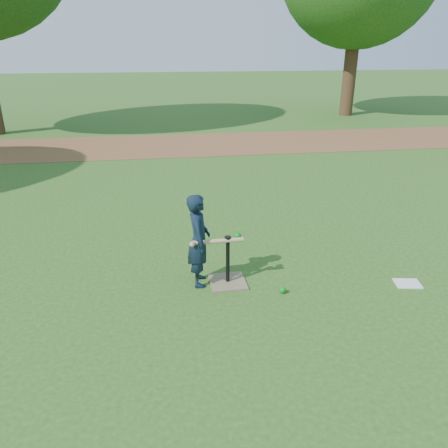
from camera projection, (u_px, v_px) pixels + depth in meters
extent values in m
plane|color=#285116|center=(240.00, 271.00, 5.58)|extent=(80.00, 80.00, 0.00)
cube|color=brown|center=(192.00, 144.00, 12.41)|extent=(24.00, 3.00, 0.01)
imported|color=black|center=(199.00, 240.00, 5.10)|extent=(0.29, 0.43, 1.13)
sphere|color=#0B7E16|center=(283.00, 290.00, 5.08)|extent=(0.08, 0.08, 0.08)
cube|color=white|center=(408.00, 283.00, 5.28)|extent=(0.34, 0.28, 0.01)
cube|color=#7A6E4D|center=(228.00, 282.00, 5.31)|extent=(0.44, 0.44, 0.02)
cylinder|color=black|center=(228.00, 261.00, 5.20)|extent=(0.05, 0.05, 0.55)
cylinder|color=black|center=(228.00, 239.00, 5.09)|extent=(0.08, 0.08, 0.06)
cylinder|color=tan|center=(218.00, 241.00, 5.06)|extent=(0.60, 0.06, 0.05)
sphere|color=tan|center=(192.00, 244.00, 4.98)|extent=(0.06, 0.06, 0.06)
sphere|color=#0B7E16|center=(238.00, 236.00, 5.12)|extent=(0.08, 0.08, 0.08)
cylinder|color=#382316|center=(350.00, 70.00, 16.75)|extent=(0.50, 0.50, 3.42)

